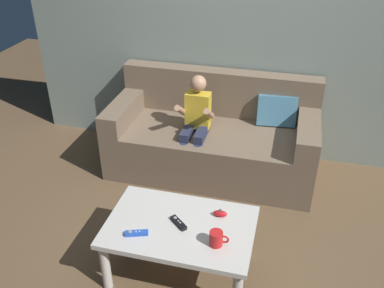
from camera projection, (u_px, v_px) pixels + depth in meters
name	position (u px, v px, depth m)	size (l,w,h in m)	color
ground_plane	(211.00, 256.00, 2.94)	(8.28, 8.28, 0.00)	brown
wall_back	(253.00, 21.00, 3.53)	(4.14, 0.05, 2.50)	gray
couch	(214.00, 138.00, 3.74)	(1.77, 0.80, 0.83)	#75604C
person_seated_on_couch	(196.00, 123.00, 3.51)	(0.29, 0.35, 0.92)	#282D47
coffee_table	(180.00, 232.00, 2.66)	(0.93, 0.60, 0.40)	beige
game_remote_black_near_edge	(179.00, 223.00, 2.63)	(0.13, 0.12, 0.03)	black
nunchuk_red	(220.00, 213.00, 2.69)	(0.09, 0.05, 0.05)	red
game_remote_blue_far_corner	(137.00, 233.00, 2.55)	(0.14, 0.08, 0.03)	blue
coffee_mug	(216.00, 238.00, 2.46)	(0.12, 0.08, 0.09)	red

